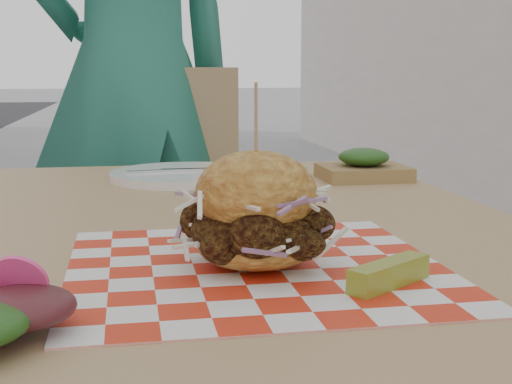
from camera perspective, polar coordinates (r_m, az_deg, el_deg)
diner at (r=2.04m, az=-9.80°, el=9.13°), size 0.80×0.67×1.85m
patio_table at (r=0.90m, az=-3.37°, el=-7.63°), size 0.80×1.20×0.75m
patio_chair at (r=1.95m, az=-7.16°, el=-1.89°), size 0.43×0.44×0.95m
paper_liner at (r=0.70m, az=0.00°, el=-6.01°), size 0.36×0.36×0.00m
sandwich at (r=0.68m, az=0.00°, el=-1.98°), size 0.16×0.16×0.18m
pickle_spear at (r=0.64m, az=10.61°, el=-6.43°), size 0.09×0.07×0.02m
place_setting at (r=1.27m, az=-5.60°, el=1.37°), size 0.27×0.27×0.02m
kraft_tray at (r=1.27m, az=8.60°, el=2.01°), size 0.15×0.12×0.06m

